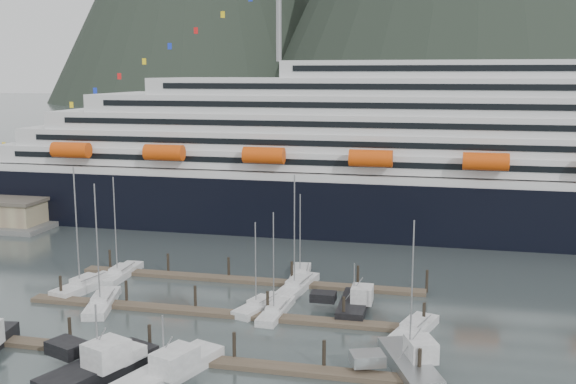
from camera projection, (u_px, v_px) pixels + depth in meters
name	position (u px, v px, depth m)	size (l,w,h in m)	color
ground	(250.00, 328.00, 75.47)	(1600.00, 1600.00, 0.00)	#465352
cruise_ship	(498.00, 165.00, 119.46)	(210.00, 30.40, 50.30)	black
dock_near	(174.00, 357.00, 66.96)	(48.18, 2.28, 3.20)	brown
dock_mid	(217.00, 312.00, 79.44)	(48.18, 2.28, 3.20)	brown
dock_far	(248.00, 280.00, 91.91)	(48.18, 2.28, 3.20)	brown
sailboat_a	(85.00, 286.00, 88.73)	(5.19, 10.59, 16.96)	#B2B2B2
sailboat_b	(102.00, 303.00, 82.16)	(5.33, 10.50, 15.86)	#B2B2B2
sailboat_c	(260.00, 306.00, 81.25)	(5.03, 9.11, 11.34)	#B2B2B2
sailboat_d	(276.00, 311.00, 79.57)	(2.72, 9.47, 12.86)	#B2B2B2
sailboat_e	(121.00, 274.00, 94.20)	(2.88, 10.04, 14.78)	#B2B2B2
sailboat_f	(300.00, 274.00, 94.23)	(3.49, 8.70, 12.33)	#B2B2B2
sailboat_g	(297.00, 287.00, 88.55)	(4.13, 10.85, 15.93)	#B2B2B2
sailboat_h	(414.00, 331.00, 73.41)	(5.41, 9.70, 13.43)	#B2B2B2
trawler_b	(98.00, 366.00, 63.29)	(10.43, 12.56, 7.80)	black
trawler_c	(163.00, 371.00, 62.41)	(10.89, 14.06, 6.97)	#B2B2B2
trawler_d	(408.00, 362.00, 64.44)	(9.24, 11.39, 6.49)	#939698
trawler_e	(353.00, 303.00, 80.91)	(7.51, 9.86, 6.35)	black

